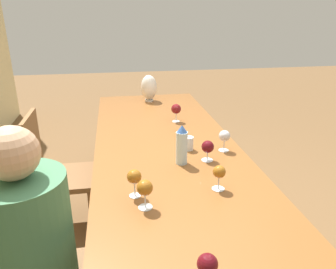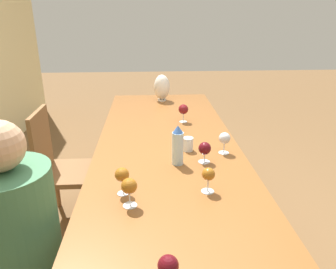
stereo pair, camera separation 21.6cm
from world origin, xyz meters
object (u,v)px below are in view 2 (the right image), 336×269
wine_glass_6 (205,149)px  wine_glass_5 (183,110)px  vase (162,87)px  wine_glass_0 (122,175)px  water_bottle (178,146)px  wine_glass_1 (225,139)px  chair_near (6,265)px  wine_glass_2 (129,187)px  chair_far (61,165)px  wine_glass_4 (168,267)px  wine_glass_3 (208,175)px  person_near (20,239)px  water_tumbler (188,144)px

wine_glass_6 → wine_glass_5: bearing=3.9°
vase → wine_glass_0: size_ratio=1.80×
water_bottle → wine_glass_5: 0.78m
wine_glass_1 → wine_glass_5: 0.66m
vase → chair_near: bearing=156.9°
wine_glass_0 → wine_glass_2: same height
vase → chair_far: bearing=136.7°
wine_glass_4 → wine_glass_2: bearing=16.4°
wine_glass_4 → wine_glass_6: 1.00m
chair_near → chair_far: same height
wine_glass_3 → chair_far: (0.90, 0.99, -0.36)m
vase → wine_glass_4: size_ratio=1.82×
wine_glass_3 → person_near: person_near is taller
water_tumbler → wine_glass_2: 0.72m
water_bottle → chair_near: bearing=120.1°
person_near → wine_glass_3: bearing=-79.2°
water_bottle → person_near: bearing=122.9°
wine_glass_3 → chair_far: chair_far is taller
wine_glass_4 → person_near: bearing=55.7°
vase → wine_glass_5: vase is taller
wine_glass_4 → water_tumbler: bearing=-9.9°
vase → wine_glass_5: 0.69m
chair_near → chair_far: (1.07, 0.00, 0.00)m
wine_glass_4 → wine_glass_6: (0.96, -0.28, -0.02)m
wine_glass_3 → wine_glass_4: bearing=158.9°
chair_near → person_near: 0.18m
water_tumbler → wine_glass_4: (-1.14, 0.20, 0.06)m
wine_glass_6 → chair_far: (0.55, 1.03, -0.36)m
wine_glass_5 → person_near: size_ratio=0.12×
wine_glass_0 → person_near: bearing=110.5°
water_bottle → wine_glass_5: size_ratio=1.64×
wine_glass_5 → vase: bearing=12.2°
water_bottle → wine_glass_2: size_ratio=1.69×
wine_glass_3 → wine_glass_5: wine_glass_5 is taller
vase → wine_glass_5: bearing=-167.8°
wine_glass_0 → chair_far: size_ratio=0.16×
wine_glass_6 → wine_glass_2: bearing=136.2°
water_bottle → person_near: person_near is taller
wine_glass_5 → wine_glass_6: size_ratio=1.15×
wine_glass_3 → wine_glass_6: (0.34, -0.04, -0.01)m
wine_glass_2 → water_bottle: bearing=-31.3°
wine_glass_2 → chair_near: chair_near is taller
vase → wine_glass_2: (-1.88, 0.23, -0.03)m
water_bottle → wine_glass_3: bearing=-159.0°
water_bottle → chair_near: 1.07m
chair_near → wine_glass_4: bearing=-121.0°
wine_glass_2 → chair_far: 1.23m
vase → wine_glass_5: size_ratio=1.76×
wine_glass_2 → wine_glass_6: (0.45, -0.43, -0.02)m
wine_glass_2 → wine_glass_6: wine_glass_2 is taller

